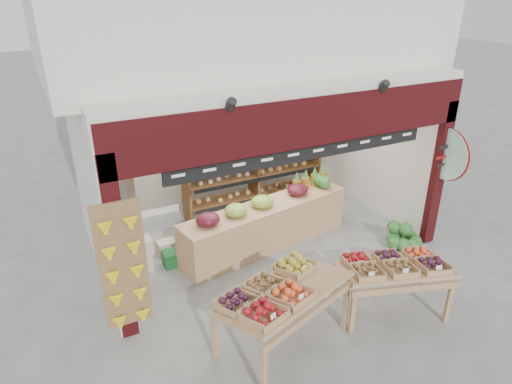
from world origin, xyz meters
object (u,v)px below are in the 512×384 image
object	(u,v)px
refrigerator	(109,191)
display_table_right	(394,266)
display_table_left	(276,293)
back_shelving	(254,159)
watermelon_pile	(403,238)
mid_counter	(266,224)
cardboard_stack	(154,255)

from	to	relation	value
refrigerator	display_table_right	world-z (taller)	refrigerator
refrigerator	display_table_left	world-z (taller)	refrigerator
back_shelving	refrigerator	xyz separation A→B (m)	(-2.86, 0.26, -0.22)
display_table_right	watermelon_pile	world-z (taller)	display_table_right
display_table_left	mid_counter	bearing A→B (deg)	65.14
cardboard_stack	display_table_left	size ratio (longest dim) A/B	0.47
watermelon_pile	back_shelving	bearing A→B (deg)	124.04
cardboard_stack	display_table_right	distance (m)	3.89
refrigerator	cardboard_stack	world-z (taller)	refrigerator
back_shelving	display_table_left	distance (m)	4.06
cardboard_stack	watermelon_pile	bearing A→B (deg)	-18.54
refrigerator	display_table_right	bearing A→B (deg)	-69.74
mid_counter	display_table_right	world-z (taller)	mid_counter
refrigerator	back_shelving	bearing A→B (deg)	-22.61
mid_counter	display_table_right	bearing A→B (deg)	-71.75
mid_counter	back_shelving	bearing A→B (deg)	71.53
display_table_left	watermelon_pile	distance (m)	3.56
mid_counter	display_table_left	world-z (taller)	display_table_left
refrigerator	watermelon_pile	xyz separation A→B (m)	(4.62, -2.86, -0.72)
mid_counter	refrigerator	bearing A→B (deg)	144.15
display_table_left	display_table_right	bearing A→B (deg)	-3.26
cardboard_stack	watermelon_pile	xyz separation A→B (m)	(4.22, -1.42, -0.04)
back_shelving	display_table_right	bearing A→B (deg)	-85.47
refrigerator	display_table_right	xyz separation A→B (m)	(3.17, -4.12, -0.13)
back_shelving	display_table_left	size ratio (longest dim) A/B	1.52
display_table_left	watermelon_pile	size ratio (longest dim) A/B	3.00
back_shelving	display_table_right	xyz separation A→B (m)	(0.30, -3.85, -0.35)
refrigerator	cardboard_stack	distance (m)	1.64
refrigerator	display_table_left	bearing A→B (deg)	-89.16
cardboard_stack	display_table_left	bearing A→B (deg)	-70.27
mid_counter	cardboard_stack	bearing A→B (deg)	172.06
mid_counter	display_table_left	size ratio (longest dim) A/B	1.71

